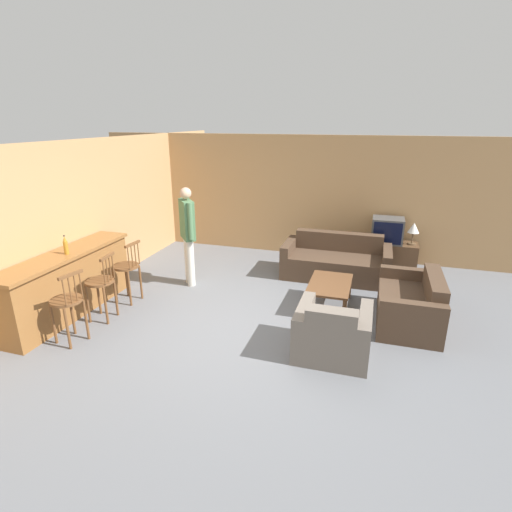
{
  "coord_description": "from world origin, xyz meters",
  "views": [
    {
      "loc": [
        1.62,
        -4.91,
        2.92
      ],
      "look_at": [
        -0.13,
        0.81,
        0.85
      ],
      "focal_mm": 28.0,
      "sensor_mm": 36.0,
      "label": 1
    }
  ],
  "objects_px": {
    "armchair_near": "(333,334)",
    "tv": "(387,230)",
    "coffee_table": "(330,287)",
    "tv_unit": "(385,255)",
    "bottle": "(66,246)",
    "table_lamp": "(414,229)",
    "loveseat_right": "(411,305)",
    "bar_chair_mid": "(101,285)",
    "bar_chair_near": "(68,305)",
    "person_by_window": "(188,231)",
    "couch_far": "(336,262)",
    "bar_chair_far": "(127,270)"
  },
  "relations": [
    {
      "from": "tv_unit",
      "to": "bottle",
      "type": "bearing_deg",
      "value": -141.87
    },
    {
      "from": "armchair_near",
      "to": "table_lamp",
      "type": "xyz_separation_m",
      "value": [
        1.13,
        3.59,
        0.55
      ]
    },
    {
      "from": "bar_chair_mid",
      "to": "couch_far",
      "type": "bearing_deg",
      "value": 41.19
    },
    {
      "from": "couch_far",
      "to": "person_by_window",
      "type": "height_order",
      "value": "person_by_window"
    },
    {
      "from": "bar_chair_mid",
      "to": "tv_unit",
      "type": "bearing_deg",
      "value": 41.57
    },
    {
      "from": "bar_chair_mid",
      "to": "tv",
      "type": "bearing_deg",
      "value": 41.55
    },
    {
      "from": "tv",
      "to": "tv_unit",
      "type": "bearing_deg",
      "value": 90.0
    },
    {
      "from": "bar_chair_far",
      "to": "coffee_table",
      "type": "xyz_separation_m",
      "value": [
        3.24,
        0.72,
        -0.19
      ]
    },
    {
      "from": "bar_chair_near",
      "to": "couch_far",
      "type": "relative_size",
      "value": 0.52
    },
    {
      "from": "bottle",
      "to": "bar_chair_far",
      "type": "bearing_deg",
      "value": 51.69
    },
    {
      "from": "bottle",
      "to": "person_by_window",
      "type": "bearing_deg",
      "value": 54.0
    },
    {
      "from": "loveseat_right",
      "to": "tv",
      "type": "relative_size",
      "value": 2.43
    },
    {
      "from": "couch_far",
      "to": "loveseat_right",
      "type": "height_order",
      "value": "couch_far"
    },
    {
      "from": "bar_chair_near",
      "to": "armchair_near",
      "type": "relative_size",
      "value": 1.11
    },
    {
      "from": "bar_chair_near",
      "to": "tv_unit",
      "type": "distance_m",
      "value": 5.95
    },
    {
      "from": "bar_chair_near",
      "to": "person_by_window",
      "type": "distance_m",
      "value": 2.46
    },
    {
      "from": "bar_chair_far",
      "to": "table_lamp",
      "type": "distance_m",
      "value": 5.46
    },
    {
      "from": "bar_chair_mid",
      "to": "couch_far",
      "type": "relative_size",
      "value": 0.52
    },
    {
      "from": "coffee_table",
      "to": "bottle",
      "type": "height_order",
      "value": "bottle"
    },
    {
      "from": "bar_chair_far",
      "to": "person_by_window",
      "type": "relative_size",
      "value": 0.58
    },
    {
      "from": "bar_chair_near",
      "to": "bar_chair_far",
      "type": "relative_size",
      "value": 1.0
    },
    {
      "from": "bar_chair_mid",
      "to": "coffee_table",
      "type": "xyz_separation_m",
      "value": [
        3.24,
        1.39,
        -0.19
      ]
    },
    {
      "from": "couch_far",
      "to": "tv_unit",
      "type": "bearing_deg",
      "value": 42.9
    },
    {
      "from": "armchair_near",
      "to": "bottle",
      "type": "relative_size",
      "value": 3.21
    },
    {
      "from": "bar_chair_far",
      "to": "tv_unit",
      "type": "distance_m",
      "value": 5.05
    },
    {
      "from": "couch_far",
      "to": "tv",
      "type": "bearing_deg",
      "value": 42.8
    },
    {
      "from": "bar_chair_far",
      "to": "tv",
      "type": "bearing_deg",
      "value": 35.82
    },
    {
      "from": "tv",
      "to": "couch_far",
      "type": "bearing_deg",
      "value": -137.2
    },
    {
      "from": "tv_unit",
      "to": "tv",
      "type": "xyz_separation_m",
      "value": [
        0.0,
        -0.0,
        0.52
      ]
    },
    {
      "from": "couch_far",
      "to": "coffee_table",
      "type": "xyz_separation_m",
      "value": [
        0.05,
        -1.4,
        0.08
      ]
    },
    {
      "from": "tv",
      "to": "bar_chair_near",
      "type": "bearing_deg",
      "value": -133.48
    },
    {
      "from": "bar_chair_far",
      "to": "bar_chair_near",
      "type": "bearing_deg",
      "value": -90.01
    },
    {
      "from": "tv",
      "to": "person_by_window",
      "type": "bearing_deg",
      "value": -149.89
    },
    {
      "from": "coffee_table",
      "to": "tv_unit",
      "type": "height_order",
      "value": "tv_unit"
    },
    {
      "from": "tv",
      "to": "table_lamp",
      "type": "bearing_deg",
      "value": 0.36
    },
    {
      "from": "coffee_table",
      "to": "tv_unit",
      "type": "relative_size",
      "value": 0.84
    },
    {
      "from": "bar_chair_mid",
      "to": "loveseat_right",
      "type": "relative_size",
      "value": 0.7
    },
    {
      "from": "armchair_near",
      "to": "coffee_table",
      "type": "height_order",
      "value": "armchair_near"
    },
    {
      "from": "coffee_table",
      "to": "bottle",
      "type": "relative_size",
      "value": 3.56
    },
    {
      "from": "armchair_near",
      "to": "loveseat_right",
      "type": "distance_m",
      "value": 1.58
    },
    {
      "from": "tv",
      "to": "loveseat_right",
      "type": "bearing_deg",
      "value": -81.05
    },
    {
      "from": "loveseat_right",
      "to": "table_lamp",
      "type": "relative_size",
      "value": 3.36
    },
    {
      "from": "bar_chair_far",
      "to": "couch_far",
      "type": "height_order",
      "value": "bar_chair_far"
    },
    {
      "from": "armchair_near",
      "to": "tv",
      "type": "relative_size",
      "value": 1.54
    },
    {
      "from": "bar_chair_far",
      "to": "coffee_table",
      "type": "bearing_deg",
      "value": 12.57
    },
    {
      "from": "couch_far",
      "to": "coffee_table",
      "type": "bearing_deg",
      "value": -88.04
    },
    {
      "from": "couch_far",
      "to": "bar_chair_near",
      "type": "bearing_deg",
      "value": -132.51
    },
    {
      "from": "bar_chair_near",
      "to": "couch_far",
      "type": "distance_m",
      "value": 4.73
    },
    {
      "from": "bar_chair_far",
      "to": "loveseat_right",
      "type": "height_order",
      "value": "bar_chair_far"
    },
    {
      "from": "tv",
      "to": "coffee_table",
      "type": "bearing_deg",
      "value": -110.93
    }
  ]
}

